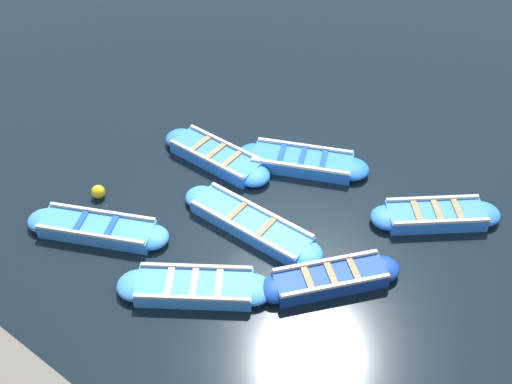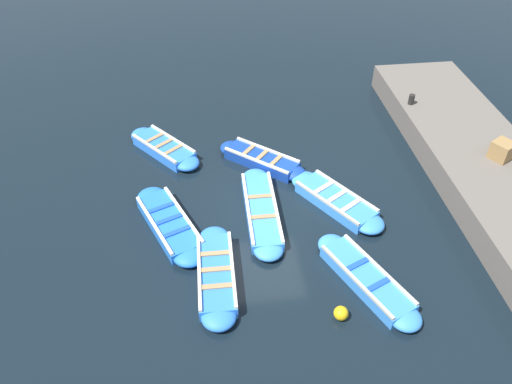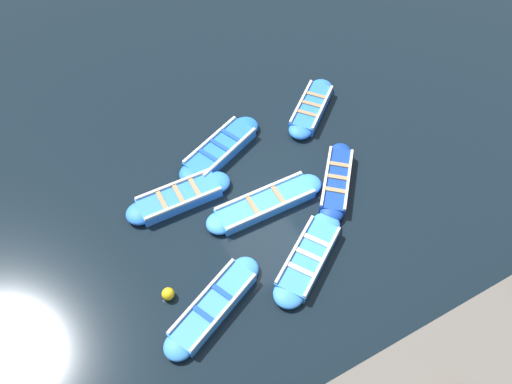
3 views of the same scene
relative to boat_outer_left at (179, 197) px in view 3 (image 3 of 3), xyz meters
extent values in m
plane|color=black|center=(1.45, 2.29, -0.18)|extent=(120.00, 120.00, 0.00)
cube|color=blue|center=(0.00, 0.00, -0.01)|extent=(0.93, 2.51, 0.34)
ellipsoid|color=blue|center=(-0.02, -1.25, -0.01)|extent=(0.84, 0.86, 0.34)
ellipsoid|color=blue|center=(0.02, 1.25, -0.01)|extent=(0.84, 0.86, 0.34)
cube|color=beige|center=(0.41, -0.01, 0.20)|extent=(0.11, 2.44, 0.07)
cube|color=beige|center=(-0.41, 0.01, 0.20)|extent=(0.11, 2.44, 0.07)
cube|color=#9E7A51|center=(-0.01, -0.53, 0.18)|extent=(0.79, 0.15, 0.04)
cube|color=#9E7A51|center=(0.00, 0.00, 0.18)|extent=(0.79, 0.15, 0.04)
cube|color=#9E7A51|center=(0.01, 0.53, 0.18)|extent=(0.79, 0.15, 0.04)
cube|color=#3884E0|center=(1.42, 2.20, -0.03)|extent=(0.89, 3.05, 0.30)
ellipsoid|color=#3884E0|center=(1.41, 0.68, -0.03)|extent=(0.80, 0.83, 0.30)
ellipsoid|color=#3884E0|center=(1.44, 3.72, -0.03)|extent=(0.80, 0.83, 0.30)
cube|color=silver|center=(1.81, 2.20, 0.16)|extent=(0.11, 2.98, 0.07)
cube|color=silver|center=(1.03, 2.21, 0.16)|extent=(0.11, 2.98, 0.07)
cube|color=olive|center=(1.42, 1.77, 0.14)|extent=(0.76, 0.15, 0.04)
cube|color=olive|center=(1.43, 2.63, 0.14)|extent=(0.76, 0.15, 0.04)
cube|color=navy|center=(1.74, 4.56, 0.00)|extent=(2.34, 2.16, 0.35)
ellipsoid|color=navy|center=(2.67, 3.77, 0.00)|extent=(1.01, 1.01, 0.35)
ellipsoid|color=navy|center=(0.82, 5.34, 0.00)|extent=(1.01, 1.01, 0.35)
cube|color=beige|center=(1.97, 4.82, 0.21)|extent=(1.86, 1.60, 0.07)
cube|color=beige|center=(1.52, 4.29, 0.21)|extent=(1.86, 1.60, 0.07)
cube|color=#9E7A51|center=(2.14, 4.22, 0.19)|extent=(0.54, 0.61, 0.04)
cube|color=#9E7A51|center=(1.74, 4.56, 0.19)|extent=(0.54, 0.61, 0.04)
cube|color=#9E7A51|center=(1.35, 4.89, 0.19)|extent=(0.54, 0.61, 0.04)
cube|color=blue|center=(-1.17, 1.95, -0.01)|extent=(1.89, 2.76, 0.33)
ellipsoid|color=blue|center=(-0.66, 0.76, -0.01)|extent=(1.15, 1.16, 0.33)
ellipsoid|color=blue|center=(-1.69, 3.15, -0.01)|extent=(1.15, 1.16, 0.33)
cube|color=silver|center=(-0.78, 2.12, 0.19)|extent=(1.08, 2.38, 0.07)
cube|color=silver|center=(-1.57, 1.78, 0.19)|extent=(1.08, 2.38, 0.07)
cube|color=#1947B7|center=(-0.96, 1.44, 0.17)|extent=(0.82, 0.46, 0.04)
cube|color=#1947B7|center=(-1.17, 1.95, 0.17)|extent=(0.82, 0.46, 0.04)
cube|color=#1947B7|center=(-1.39, 2.46, 0.17)|extent=(0.82, 0.46, 0.04)
cube|color=blue|center=(-1.38, 5.60, -0.01)|extent=(2.13, 2.33, 0.34)
ellipsoid|color=blue|center=(-0.65, 4.71, -0.01)|extent=(1.13, 1.14, 0.34)
ellipsoid|color=blue|center=(-2.11, 6.49, -0.01)|extent=(1.13, 1.14, 0.34)
cube|color=beige|center=(-1.08, 5.85, 0.20)|extent=(1.49, 1.79, 0.07)
cube|color=beige|center=(-1.68, 5.35, 0.20)|extent=(1.49, 1.79, 0.07)
cube|color=#9E7A51|center=(-1.07, 5.22, 0.18)|extent=(0.68, 0.59, 0.04)
cube|color=#9E7A51|center=(-1.38, 5.60, 0.18)|extent=(0.68, 0.59, 0.04)
cube|color=#9E7A51|center=(-1.69, 5.97, 0.18)|extent=(0.68, 0.59, 0.04)
cube|color=#3884E0|center=(3.66, -0.60, -0.01)|extent=(1.86, 2.78, 0.33)
ellipsoid|color=#3884E0|center=(4.22, -1.81, -0.01)|extent=(1.01, 1.03, 0.33)
ellipsoid|color=#3884E0|center=(3.11, 0.62, -0.01)|extent=(1.01, 1.03, 0.33)
cube|color=#B2AD9E|center=(4.00, -0.44, 0.18)|extent=(1.16, 2.42, 0.07)
cube|color=#B2AD9E|center=(3.33, -0.75, 0.18)|extent=(1.16, 2.42, 0.07)
cube|color=#1947B7|center=(3.82, -0.94, 0.17)|extent=(0.72, 0.43, 0.04)
cube|color=#1947B7|center=(3.51, -0.25, 0.17)|extent=(0.72, 0.43, 0.04)
cube|color=#3884E0|center=(3.63, 2.34, -0.02)|extent=(2.13, 2.56, 0.32)
ellipsoid|color=#3884E0|center=(4.31, 1.32, -0.02)|extent=(1.19, 1.19, 0.32)
ellipsoid|color=#3884E0|center=(2.94, 3.37, -0.02)|extent=(1.19, 1.19, 0.32)
cube|color=#B2AD9E|center=(3.97, 2.57, 0.18)|extent=(1.40, 2.06, 0.07)
cube|color=#B2AD9E|center=(3.28, 2.11, 0.18)|extent=(1.40, 2.06, 0.07)
cube|color=beige|center=(3.92, 1.91, 0.16)|extent=(0.75, 0.56, 0.04)
cube|color=beige|center=(3.63, 2.34, 0.16)|extent=(0.75, 0.56, 0.04)
cube|color=beige|center=(3.34, 2.78, 0.16)|extent=(0.75, 0.56, 0.04)
sphere|color=#EAB214|center=(2.79, -1.51, -0.01)|extent=(0.34, 0.34, 0.34)
camera|label=1|loc=(9.18, 8.02, 10.20)|focal=42.00mm
camera|label=2|loc=(-0.01, -8.16, 9.57)|focal=35.00mm
camera|label=3|loc=(8.95, -2.19, 12.20)|focal=35.00mm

